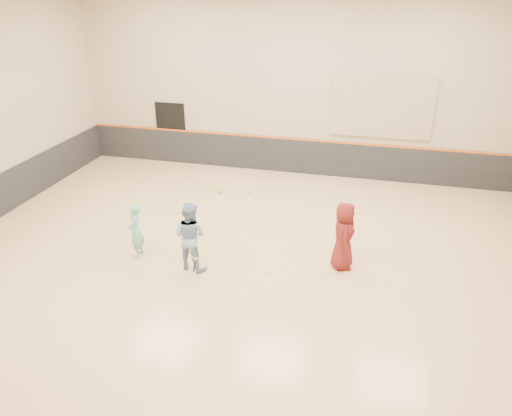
% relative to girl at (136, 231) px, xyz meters
% --- Properties ---
extents(room, '(15.04, 12.04, 6.22)m').
position_rel_girl_xyz_m(room, '(2.65, 0.63, 0.11)').
color(room, tan).
rests_on(room, ground).
extents(wainscot_back, '(14.90, 0.04, 1.20)m').
position_rel_girl_xyz_m(wainscot_back, '(2.65, 6.60, -0.10)').
color(wainscot_back, '#232326').
rests_on(wainscot_back, floor).
extents(accent_stripe, '(14.90, 0.03, 0.06)m').
position_rel_girl_xyz_m(accent_stripe, '(2.65, 6.59, 0.52)').
color(accent_stripe, '#D85914').
rests_on(accent_stripe, wall_back).
extents(acoustic_panel, '(3.20, 0.08, 2.00)m').
position_rel_girl_xyz_m(acoustic_panel, '(5.45, 6.58, 1.80)').
color(acoustic_panel, tan).
rests_on(acoustic_panel, wall_back).
extents(doorway, '(1.10, 0.05, 2.20)m').
position_rel_girl_xyz_m(doorway, '(-1.85, 6.61, 0.40)').
color(doorway, black).
rests_on(doorway, floor).
extents(girl, '(0.40, 0.55, 1.40)m').
position_rel_girl_xyz_m(girl, '(0.00, 0.00, 0.00)').
color(girl, '#71C3AF').
rests_on(girl, floor).
extents(instructor, '(0.93, 0.80, 1.67)m').
position_rel_girl_xyz_m(instructor, '(1.47, -0.17, 0.13)').
color(instructor, '#7B9DBE').
rests_on(instructor, floor).
extents(young_man, '(0.67, 0.89, 1.64)m').
position_rel_girl_xyz_m(young_man, '(4.90, 0.73, 0.12)').
color(young_man, maroon).
rests_on(young_man, floor).
extents(held_racket, '(0.44, 0.44, 0.65)m').
position_rel_girl_xyz_m(held_racket, '(1.72, -0.47, -0.08)').
color(held_racket, '#D5E432').
rests_on(held_racket, instructor).
extents(spare_racket, '(0.65, 0.65, 0.03)m').
position_rel_girl_xyz_m(spare_racket, '(0.63, 4.43, -0.69)').
color(spare_racket, '#BDCF2D').
rests_on(spare_racket, floor).
extents(ball_under_racket, '(0.07, 0.07, 0.07)m').
position_rel_girl_xyz_m(ball_under_racket, '(3.25, -0.01, -0.67)').
color(ball_under_racket, '#DCE936').
rests_on(ball_under_racket, floor).
extents(ball_in_hand, '(0.07, 0.07, 0.07)m').
position_rel_girl_xyz_m(ball_in_hand, '(4.99, 0.68, 0.32)').
color(ball_in_hand, '#C9ED37').
rests_on(ball_in_hand, young_man).
extents(ball_beside_spare, '(0.07, 0.07, 0.07)m').
position_rel_girl_xyz_m(ball_beside_spare, '(1.64, 4.43, -0.67)').
color(ball_beside_spare, yellow).
rests_on(ball_beside_spare, floor).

